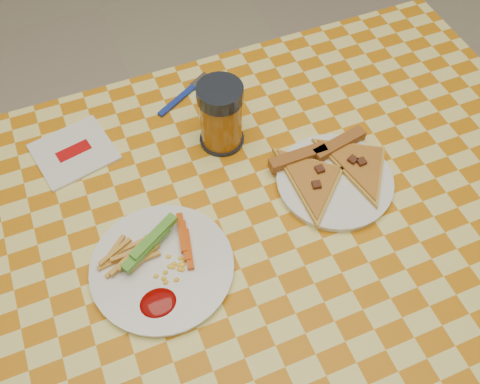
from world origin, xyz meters
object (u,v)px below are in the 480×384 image
Objects in this scene: table at (252,246)px; plate_right at (334,182)px; plate_left at (162,268)px; drink_glass at (221,116)px.

table is 6.03× the size of plate_right.
plate_left is 0.30m from drink_glass.
plate_left and plate_right have the same top height.
plate_left is 1.11× the size of plate_right.
drink_glass is (-0.16, 0.18, 0.06)m from plate_right.
table is 0.20m from plate_right.
plate_right is at bearing -48.84° from drink_glass.
table is at bearing -95.97° from drink_glass.
drink_glass reaches higher than plate_right.
drink_glass reaches higher than table.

